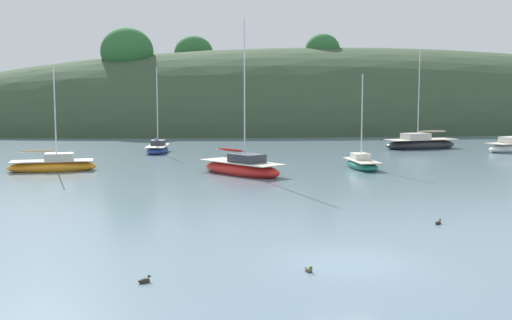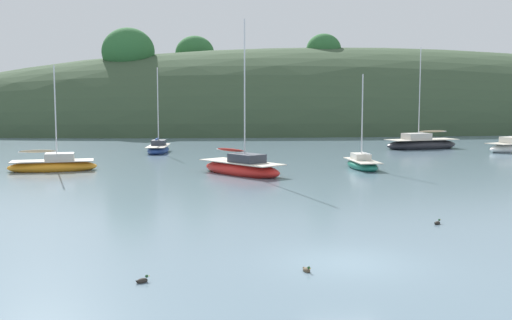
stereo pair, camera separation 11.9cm
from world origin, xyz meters
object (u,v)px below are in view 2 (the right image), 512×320
Objects in this scene: sailboat_navy_dinghy at (421,144)px; duck_lead at (307,270)px; sailboat_red_portside at (53,165)px; duck_straggler at (142,281)px; sailboat_cream_ketch at (158,149)px; duck_lone_right at (437,223)px; sailboat_yellow_far at (242,168)px; sailboat_teal_outer at (362,164)px.

sailboat_navy_dinghy is 24.52× the size of duck_lead.
duck_straggler is (7.29, -27.45, -0.32)m from sailboat_red_portside.
sailboat_cream_ketch is 36.47m from duck_lone_right.
sailboat_red_portside is 0.73× the size of sailboat_navy_dinghy.
sailboat_red_portside is 18.97× the size of duck_straggler.
sailboat_red_portside is 28.33m from duck_lone_right.
duck_straggler is at bearing -151.35° from duck_lone_right.
duck_straggler is at bearing -175.24° from duck_lead.
duck_straggler is (-5.62, -23.68, -0.38)m from sailboat_yellow_far.
sailboat_cream_ketch is (-5.82, 17.17, -0.07)m from sailboat_yellow_far.
sailboat_red_portside reaches higher than sailboat_teal_outer.
duck_lone_right is (-3.07, -19.35, -0.27)m from sailboat_teal_outer.
duck_straggler is at bearing -119.73° from sailboat_teal_outer.
sailboat_yellow_far is 1.29× the size of sailboat_cream_ketch.
sailboat_navy_dinghy reaches higher than duck_lone_right.
sailboat_cream_ketch is at bearing 108.73° from sailboat_yellow_far.
sailboat_red_portside is 28.40m from duck_straggler.
sailboat_red_portside is 13.45m from sailboat_yellow_far.
sailboat_teal_outer is 0.86× the size of sailboat_cream_ketch.
sailboat_yellow_far is 24.34m from duck_straggler.
duck_lone_right is at bearing -99.03° from sailboat_teal_outer.
sailboat_cream_ketch is at bearing 108.87° from duck_lone_right.
duck_straggler is (-11.60, -6.34, 0.00)m from duck_lone_right.
sailboat_teal_outer is 17.99× the size of duck_lone_right.
sailboat_red_portside is 29.62m from duck_lead.
sailboat_yellow_far is 27.06m from sailboat_navy_dinghy.
duck_lone_right is 13.21m from duck_straggler.
sailboat_red_portside is at bearing -157.02° from sailboat_navy_dinghy.
sailboat_cream_ketch reaches higher than duck_straggler.
duck_lone_right is (5.97, -17.34, -0.38)m from sailboat_yellow_far.
sailboat_cream_ketch is (7.09, 13.40, -0.02)m from sailboat_red_portside.
duck_lone_right is (11.79, -34.51, -0.31)m from sailboat_cream_ketch.
sailboat_red_portside is at bearing 163.73° from sailboat_yellow_far.
sailboat_red_portside is 17.97× the size of duck_lead.
duck_lead is 4.80m from duck_straggler.
duck_lone_right is 0.97× the size of duck_straggler.
sailboat_yellow_far reaches higher than sailboat_teal_outer.
duck_straggler is (-25.95, -41.54, -0.42)m from sailboat_navy_dinghy.
sailboat_yellow_far is at bearing 76.64° from duck_straggler.
duck_lead is (4.98, -40.45, -0.31)m from sailboat_cream_ketch.
sailboat_navy_dinghy reaches higher than duck_lead.
sailboat_navy_dinghy is (11.28, 15.85, 0.14)m from sailboat_teal_outer.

